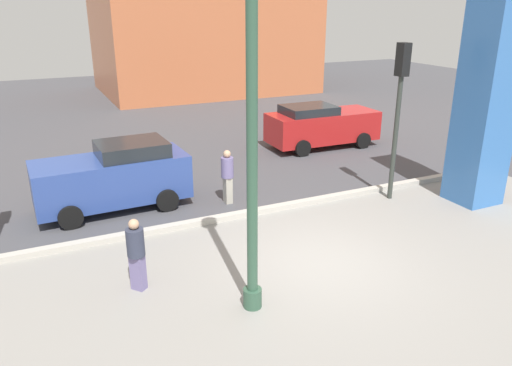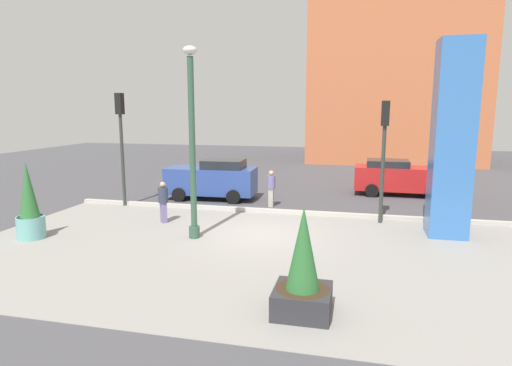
{
  "view_description": "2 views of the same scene",
  "coord_description": "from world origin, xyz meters",
  "px_view_note": "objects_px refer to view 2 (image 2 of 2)",
  "views": [
    {
      "loc": [
        -5.55,
        -8.37,
        5.55
      ],
      "look_at": [
        -1.19,
        0.91,
        1.82
      ],
      "focal_mm": 34.76,
      "sensor_mm": 36.0,
      "label": 1
    },
    {
      "loc": [
        3.07,
        -14.0,
        4.28
      ],
      "look_at": [
        -0.35,
        0.57,
        1.68
      ],
      "focal_mm": 30.37,
      "sensor_mm": 36.0,
      "label": 2
    }
  ],
  "objects_px": {
    "lamp_post": "(192,148)",
    "traffic_light_corner": "(121,131)",
    "potted_plant_by_pillar": "(29,207)",
    "car_intersection": "(400,177)",
    "potted_plant_curbside": "(303,274)",
    "traffic_light_far_side": "(384,142)",
    "art_pillar_blue": "(452,140)",
    "pedestrian_by_curb": "(271,187)",
    "pedestrian_on_sidewalk": "(163,200)",
    "car_curb_east": "(212,179)"
  },
  "relations": [
    {
      "from": "car_curb_east",
      "to": "pedestrian_on_sidewalk",
      "type": "distance_m",
      "value": 4.59
    },
    {
      "from": "art_pillar_blue",
      "to": "pedestrian_by_curb",
      "type": "distance_m",
      "value": 7.62
    },
    {
      "from": "traffic_light_corner",
      "to": "pedestrian_by_curb",
      "type": "relative_size",
      "value": 3.06
    },
    {
      "from": "potted_plant_curbside",
      "to": "pedestrian_by_curb",
      "type": "height_order",
      "value": "potted_plant_curbside"
    },
    {
      "from": "traffic_light_far_side",
      "to": "potted_plant_curbside",
      "type": "bearing_deg",
      "value": -103.7
    },
    {
      "from": "potted_plant_by_pillar",
      "to": "traffic_light_far_side",
      "type": "bearing_deg",
      "value": 22.46
    },
    {
      "from": "traffic_light_corner",
      "to": "car_intersection",
      "type": "distance_m",
      "value": 13.42
    },
    {
      "from": "lamp_post",
      "to": "traffic_light_corner",
      "type": "height_order",
      "value": "lamp_post"
    },
    {
      "from": "pedestrian_by_curb",
      "to": "potted_plant_curbside",
      "type": "bearing_deg",
      "value": -75.01
    },
    {
      "from": "potted_plant_by_pillar",
      "to": "pedestrian_on_sidewalk",
      "type": "distance_m",
      "value": 4.46
    },
    {
      "from": "potted_plant_by_pillar",
      "to": "potted_plant_curbside",
      "type": "relative_size",
      "value": 1.11
    },
    {
      "from": "traffic_light_corner",
      "to": "car_curb_east",
      "type": "distance_m",
      "value": 4.67
    },
    {
      "from": "traffic_light_far_side",
      "to": "traffic_light_corner",
      "type": "bearing_deg",
      "value": 177.61
    },
    {
      "from": "car_intersection",
      "to": "potted_plant_curbside",
      "type": "bearing_deg",
      "value": -102.76
    },
    {
      "from": "potted_plant_by_pillar",
      "to": "car_intersection",
      "type": "xyz_separation_m",
      "value": [
        12.55,
        10.47,
        -0.16
      ]
    },
    {
      "from": "pedestrian_on_sidewalk",
      "to": "lamp_post",
      "type": "bearing_deg",
      "value": -40.53
    },
    {
      "from": "lamp_post",
      "to": "car_intersection",
      "type": "distance_m",
      "value": 11.92
    },
    {
      "from": "lamp_post",
      "to": "traffic_light_corner",
      "type": "relative_size",
      "value": 1.26
    },
    {
      "from": "lamp_post",
      "to": "car_intersection",
      "type": "bearing_deg",
      "value": 51.52
    },
    {
      "from": "traffic_light_far_side",
      "to": "car_intersection",
      "type": "relative_size",
      "value": 1.01
    },
    {
      "from": "traffic_light_far_side",
      "to": "car_curb_east",
      "type": "bearing_deg",
      "value": 160.19
    },
    {
      "from": "pedestrian_on_sidewalk",
      "to": "pedestrian_by_curb",
      "type": "bearing_deg",
      "value": 46.32
    },
    {
      "from": "pedestrian_on_sidewalk",
      "to": "traffic_light_corner",
      "type": "bearing_deg",
      "value": 142.13
    },
    {
      "from": "traffic_light_far_side",
      "to": "pedestrian_on_sidewalk",
      "type": "xyz_separation_m",
      "value": [
        -7.98,
        -1.84,
        -2.2
      ]
    },
    {
      "from": "traffic_light_far_side",
      "to": "pedestrian_by_curb",
      "type": "relative_size",
      "value": 2.83
    },
    {
      "from": "lamp_post",
      "to": "potted_plant_curbside",
      "type": "bearing_deg",
      "value": -47.44
    },
    {
      "from": "car_intersection",
      "to": "pedestrian_by_curb",
      "type": "relative_size",
      "value": 2.81
    },
    {
      "from": "traffic_light_far_side",
      "to": "pedestrian_on_sidewalk",
      "type": "relative_size",
      "value": 2.9
    },
    {
      "from": "art_pillar_blue",
      "to": "car_intersection",
      "type": "height_order",
      "value": "art_pillar_blue"
    },
    {
      "from": "potted_plant_curbside",
      "to": "pedestrian_by_curb",
      "type": "xyz_separation_m",
      "value": [
        -2.6,
        9.72,
        0.01
      ]
    },
    {
      "from": "lamp_post",
      "to": "pedestrian_on_sidewalk",
      "type": "distance_m",
      "value": 3.24
    },
    {
      "from": "potted_plant_by_pillar",
      "to": "traffic_light_far_side",
      "type": "relative_size",
      "value": 0.57
    },
    {
      "from": "traffic_light_far_side",
      "to": "art_pillar_blue",
      "type": "bearing_deg",
      "value": -29.48
    },
    {
      "from": "potted_plant_by_pillar",
      "to": "potted_plant_curbside",
      "type": "distance_m",
      "value": 9.99
    },
    {
      "from": "lamp_post",
      "to": "potted_plant_curbside",
      "type": "relative_size",
      "value": 2.68
    },
    {
      "from": "traffic_light_corner",
      "to": "potted_plant_by_pillar",
      "type": "bearing_deg",
      "value": -95.06
    },
    {
      "from": "traffic_light_corner",
      "to": "car_intersection",
      "type": "bearing_deg",
      "value": 23.68
    },
    {
      "from": "art_pillar_blue",
      "to": "pedestrian_on_sidewalk",
      "type": "bearing_deg",
      "value": -176.23
    },
    {
      "from": "art_pillar_blue",
      "to": "pedestrian_by_curb",
      "type": "bearing_deg",
      "value": 156.21
    },
    {
      "from": "traffic_light_far_side",
      "to": "pedestrian_by_curb",
      "type": "xyz_separation_m",
      "value": [
        -4.55,
        1.75,
        -2.18
      ]
    },
    {
      "from": "potted_plant_curbside",
      "to": "lamp_post",
      "type": "bearing_deg",
      "value": 132.56
    },
    {
      "from": "lamp_post",
      "to": "potted_plant_curbside",
      "type": "height_order",
      "value": "lamp_post"
    },
    {
      "from": "traffic_light_corner",
      "to": "lamp_post",
      "type": "bearing_deg",
      "value": -38.92
    },
    {
      "from": "car_intersection",
      "to": "pedestrian_on_sidewalk",
      "type": "bearing_deg",
      "value": -140.25
    },
    {
      "from": "potted_plant_by_pillar",
      "to": "potted_plant_curbside",
      "type": "xyz_separation_m",
      "value": [
        9.44,
        -3.27,
        -0.18
      ]
    },
    {
      "from": "traffic_light_far_side",
      "to": "car_intersection",
      "type": "distance_m",
      "value": 6.27
    },
    {
      "from": "traffic_light_far_side",
      "to": "pedestrian_by_curb",
      "type": "height_order",
      "value": "traffic_light_far_side"
    },
    {
      "from": "pedestrian_on_sidewalk",
      "to": "potted_plant_curbside",
      "type": "bearing_deg",
      "value": -45.5
    },
    {
      "from": "lamp_post",
      "to": "potted_plant_by_pillar",
      "type": "bearing_deg",
      "value": -166.22
    },
    {
      "from": "potted_plant_by_pillar",
      "to": "potted_plant_curbside",
      "type": "height_order",
      "value": "potted_plant_by_pillar"
    }
  ]
}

